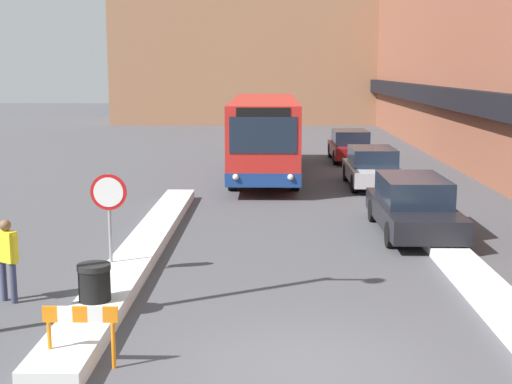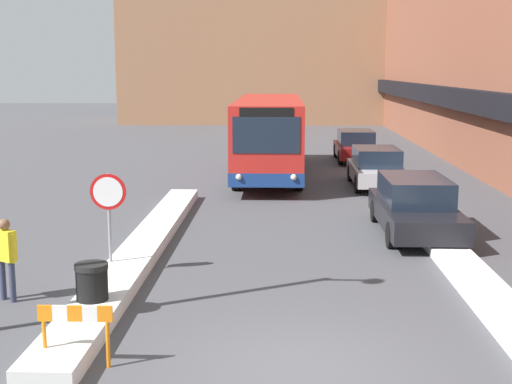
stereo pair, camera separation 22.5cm
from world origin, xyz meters
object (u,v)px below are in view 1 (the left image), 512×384
object	(u,v)px
parked_car_front	(413,205)
pedestrian	(7,253)
city_bus	(265,134)
parked_car_middle	(372,167)
parked_car_back	(350,145)
construction_barricade	(81,324)
stop_sign	(109,203)
trash_bin	(95,290)

from	to	relation	value
parked_car_front	pedestrian	distance (m)	10.47
city_bus	pedestrian	bearing A→B (deg)	-106.17
parked_car_middle	parked_car_back	bearing A→B (deg)	90.00
construction_barricade	parked_car_middle	bearing A→B (deg)	68.34
city_bus	parked_car_middle	xyz separation A→B (m)	(4.02, -2.60, -0.99)
parked_car_front	parked_car_back	size ratio (longest dim) A/B	1.13
stop_sign	construction_barricade	distance (m)	4.84
stop_sign	pedestrian	xyz separation A→B (m)	(-1.54, -1.76, -0.62)
parked_car_middle	stop_sign	distance (m)	13.76
city_bus	parked_car_middle	distance (m)	4.89
city_bus	parked_car_front	xyz separation A→B (m)	(4.02, -10.25, -0.96)
parked_car_front	parked_car_middle	size ratio (longest dim) A/B	1.13
parked_car_front	parked_car_back	bearing A→B (deg)	90.00
parked_car_front	parked_car_back	xyz separation A→B (m)	(-0.00, 15.07, -0.02)
stop_sign	parked_car_middle	bearing A→B (deg)	58.64
parked_car_middle	trash_bin	xyz separation A→B (m)	(-6.87, -14.24, -0.25)
parked_car_front	parked_car_middle	bearing A→B (deg)	90.00
pedestrian	construction_barricade	bearing A→B (deg)	-23.56
city_bus	pedestrian	size ratio (longest dim) A/B	7.36
stop_sign	pedestrian	bearing A→B (deg)	-131.12
trash_bin	parked_car_middle	bearing A→B (deg)	64.24
parked_car_back	trash_bin	bearing A→B (deg)	-107.60
parked_car_middle	construction_barricade	size ratio (longest dim) A/B	3.95
parked_car_middle	construction_barricade	world-z (taller)	parked_car_middle
parked_car_middle	construction_barricade	bearing A→B (deg)	-111.66
city_bus	parked_car_back	world-z (taller)	city_bus
parked_car_back	parked_car_front	bearing A→B (deg)	-90.00
parked_car_back	pedestrian	distance (m)	22.64
parked_car_front	trash_bin	world-z (taller)	parked_car_front
pedestrian	construction_barricade	size ratio (longest dim) A/B	1.44
parked_car_middle	parked_car_back	xyz separation A→B (m)	(-0.00, 7.43, 0.01)
city_bus	parked_car_middle	world-z (taller)	city_bus
construction_barricade	pedestrian	bearing A→B (deg)	126.04
parked_car_middle	trash_bin	distance (m)	15.81
parked_car_front	stop_sign	size ratio (longest dim) A/B	2.25
trash_bin	construction_barricade	distance (m)	2.24
trash_bin	parked_car_front	bearing A→B (deg)	43.82
pedestrian	trash_bin	size ratio (longest dim) A/B	1.66
parked_car_middle	construction_barricade	distance (m)	17.70
city_bus	parked_car_back	distance (m)	6.35
parked_car_back	construction_barricade	size ratio (longest dim) A/B	3.94
parked_car_back	city_bus	bearing A→B (deg)	-129.80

